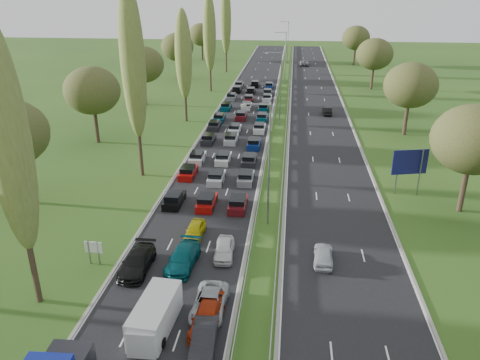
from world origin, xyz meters
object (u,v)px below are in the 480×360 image
(near_car_3, at_px, (137,262))
(white_van_rear, at_px, (156,312))
(direction_sign, at_px, (410,164))
(white_van_front, at_px, (152,320))
(info_sign, at_px, (94,250))

(near_car_3, height_order, white_van_rear, white_van_rear)
(direction_sign, bearing_deg, white_van_front, -130.85)
(white_van_rear, height_order, direction_sign, direction_sign)
(near_car_3, distance_m, white_van_front, 7.84)
(white_van_front, relative_size, info_sign, 2.25)
(near_car_3, relative_size, info_sign, 2.48)
(white_van_front, relative_size, white_van_rear, 0.86)
(near_car_3, height_order, white_van_front, white_van_front)
(near_car_3, xyz_separation_m, white_van_front, (3.30, -7.11, 0.20))
(near_car_3, relative_size, direction_sign, 1.00)
(white_van_front, relative_size, direction_sign, 0.91)
(near_car_3, distance_m, direction_sign, 30.90)
(near_car_3, bearing_deg, white_van_front, -64.81)
(white_van_rear, relative_size, direction_sign, 1.05)
(direction_sign, bearing_deg, near_car_3, -144.28)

